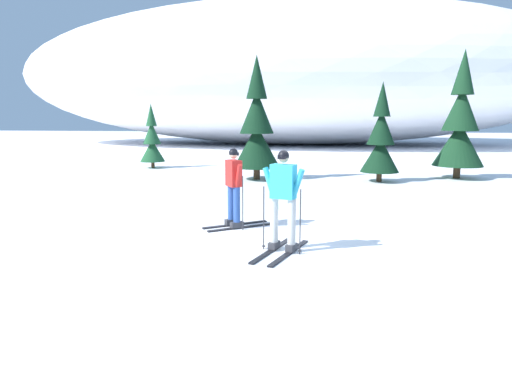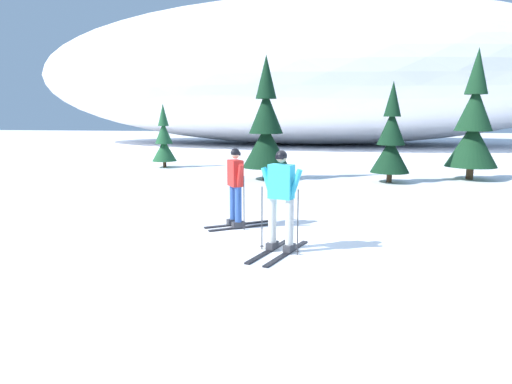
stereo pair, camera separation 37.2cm
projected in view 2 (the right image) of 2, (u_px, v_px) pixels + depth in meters
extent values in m
plane|color=white|center=(326.00, 239.00, 9.19)|extent=(120.00, 120.00, 0.00)
cube|color=black|center=(287.00, 253.00, 8.23)|extent=(0.65, 1.69, 0.03)
cube|color=black|center=(270.00, 250.00, 8.39)|extent=(0.65, 1.69, 0.03)
cube|color=#38383D|center=(289.00, 248.00, 8.30)|extent=(0.22, 0.31, 0.12)
cube|color=#38383D|center=(272.00, 245.00, 8.46)|extent=(0.22, 0.31, 0.12)
cylinder|color=silver|center=(290.00, 222.00, 8.22)|extent=(0.15, 0.15, 0.84)
cylinder|color=silver|center=(272.00, 220.00, 8.39)|extent=(0.15, 0.15, 0.84)
cube|color=#33B7D6|center=(281.00, 182.00, 8.18)|extent=(0.49, 0.37, 0.62)
cylinder|color=#33B7D6|center=(295.00, 185.00, 8.06)|extent=(0.29, 0.18, 0.58)
cylinder|color=#33B7D6|center=(268.00, 183.00, 8.32)|extent=(0.29, 0.18, 0.58)
sphere|color=tan|center=(281.00, 157.00, 8.11)|extent=(0.19, 0.19, 0.19)
sphere|color=black|center=(281.00, 156.00, 8.11)|extent=(0.21, 0.21, 0.21)
cube|color=black|center=(280.00, 157.00, 8.04)|extent=(0.15, 0.08, 0.07)
cylinder|color=#2D2D33|center=(298.00, 223.00, 8.08)|extent=(0.02, 0.02, 1.19)
cylinder|color=#2D2D33|center=(297.00, 252.00, 8.17)|extent=(0.07, 0.07, 0.01)
cylinder|color=#2D2D33|center=(262.00, 218.00, 8.42)|extent=(0.02, 0.02, 1.19)
cylinder|color=#2D2D33|center=(262.00, 246.00, 8.50)|extent=(0.07, 0.07, 0.01)
cube|color=black|center=(237.00, 224.00, 10.39)|extent=(1.36, 0.97, 0.03)
cube|color=black|center=(243.00, 227.00, 10.12)|extent=(1.36, 0.97, 0.03)
cube|color=#38383D|center=(233.00, 222.00, 10.34)|extent=(0.31, 0.27, 0.12)
cube|color=#38383D|center=(238.00, 224.00, 10.07)|extent=(0.31, 0.27, 0.12)
cylinder|color=#2D519E|center=(233.00, 202.00, 10.26)|extent=(0.15, 0.15, 0.78)
cylinder|color=#2D519E|center=(238.00, 205.00, 9.99)|extent=(0.15, 0.15, 0.78)
cube|color=red|center=(235.00, 173.00, 10.02)|extent=(0.42, 0.45, 0.58)
cylinder|color=red|center=(231.00, 174.00, 10.24)|extent=(0.24, 0.28, 0.58)
cylinder|color=red|center=(240.00, 177.00, 9.81)|extent=(0.24, 0.28, 0.58)
sphere|color=beige|center=(235.00, 154.00, 9.95)|extent=(0.19, 0.19, 0.19)
sphere|color=black|center=(235.00, 153.00, 9.94)|extent=(0.21, 0.21, 0.21)
cube|color=black|center=(239.00, 154.00, 9.98)|extent=(0.11, 0.14, 0.07)
cylinder|color=#2D2D33|center=(233.00, 198.00, 10.44)|extent=(0.02, 0.02, 1.19)
cylinder|color=#2D2D33|center=(233.00, 221.00, 10.53)|extent=(0.07, 0.07, 0.01)
cylinder|color=#2D2D33|center=(244.00, 203.00, 9.85)|extent=(0.02, 0.02, 1.19)
cylinder|color=#2D2D33|center=(244.00, 227.00, 9.93)|extent=(0.07, 0.07, 0.01)
cylinder|color=#47301E|center=(165.00, 163.00, 21.87)|extent=(0.16, 0.16, 0.41)
cone|color=#1E512D|center=(164.00, 150.00, 21.77)|extent=(1.16, 1.16, 1.04)
cone|color=#1E512D|center=(164.00, 133.00, 21.63)|extent=(0.84, 0.84, 1.04)
cone|color=#1E512D|center=(163.00, 115.00, 21.49)|extent=(0.51, 0.51, 1.04)
cylinder|color=#47301E|center=(266.00, 171.00, 17.73)|extent=(0.26, 0.26, 0.64)
cone|color=black|center=(266.00, 146.00, 17.57)|extent=(1.82, 1.82, 1.63)
cone|color=black|center=(266.00, 112.00, 17.36)|extent=(1.31, 1.31, 1.63)
cone|color=black|center=(266.00, 77.00, 17.14)|extent=(0.80, 0.80, 1.63)
cylinder|color=#47301E|center=(389.00, 176.00, 16.96)|extent=(0.20, 0.20, 0.50)
cone|color=black|center=(390.00, 155.00, 16.83)|extent=(1.43, 1.43, 1.28)
cone|color=black|center=(392.00, 127.00, 16.66)|extent=(1.03, 1.03, 1.28)
cone|color=black|center=(393.00, 99.00, 16.49)|extent=(0.63, 0.63, 1.28)
cylinder|color=#47301E|center=(470.00, 171.00, 17.72)|extent=(0.27, 0.27, 0.67)
cone|color=#14381E|center=(472.00, 144.00, 17.55)|extent=(1.92, 1.92, 1.72)
cone|color=#14381E|center=(475.00, 108.00, 17.32)|extent=(1.38, 1.38, 1.72)
cone|color=#14381E|center=(478.00, 71.00, 17.09)|extent=(0.85, 0.85, 1.72)
ellipsoid|color=white|center=(311.00, 74.00, 38.62)|extent=(47.93, 21.99, 11.83)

